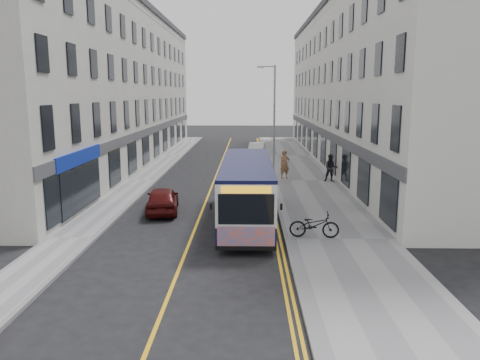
{
  "coord_description": "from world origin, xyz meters",
  "views": [
    {
      "loc": [
        2.4,
        -19.79,
        6.02
      ],
      "look_at": [
        1.97,
        4.03,
        1.6
      ],
      "focal_mm": 35.0,
      "sensor_mm": 36.0,
      "label": 1
    }
  ],
  "objects_px": {
    "streetlamp": "(273,117)",
    "bicycle": "(314,225)",
    "car_maroon": "(162,199)",
    "pedestrian_near": "(285,165)",
    "city_bus": "(247,189)",
    "pedestrian_far": "(331,168)",
    "car_white": "(257,150)"
  },
  "relations": [
    {
      "from": "city_bus",
      "to": "car_maroon",
      "type": "xyz_separation_m",
      "value": [
        -4.33,
        1.73,
        -0.93
      ]
    },
    {
      "from": "bicycle",
      "to": "pedestrian_far",
      "type": "xyz_separation_m",
      "value": [
        2.86,
        12.59,
        0.39
      ]
    },
    {
      "from": "city_bus",
      "to": "pedestrian_near",
      "type": "relative_size",
      "value": 5.03
    },
    {
      "from": "pedestrian_far",
      "to": "car_white",
      "type": "bearing_deg",
      "value": 114.77
    },
    {
      "from": "bicycle",
      "to": "car_white",
      "type": "xyz_separation_m",
      "value": [
        -1.94,
        25.95,
        0.02
      ]
    },
    {
      "from": "pedestrian_far",
      "to": "car_maroon",
      "type": "height_order",
      "value": "pedestrian_far"
    },
    {
      "from": "city_bus",
      "to": "car_white",
      "type": "relative_size",
      "value": 2.44
    },
    {
      "from": "pedestrian_far",
      "to": "car_white",
      "type": "height_order",
      "value": "pedestrian_far"
    },
    {
      "from": "city_bus",
      "to": "car_white",
      "type": "xyz_separation_m",
      "value": [
        0.87,
        23.12,
        -0.92
      ]
    },
    {
      "from": "pedestrian_far",
      "to": "car_maroon",
      "type": "relative_size",
      "value": 0.47
    },
    {
      "from": "bicycle",
      "to": "car_maroon",
      "type": "bearing_deg",
      "value": 62.77
    },
    {
      "from": "pedestrian_near",
      "to": "pedestrian_far",
      "type": "bearing_deg",
      "value": -41.0
    },
    {
      "from": "city_bus",
      "to": "pedestrian_far",
      "type": "bearing_deg",
      "value": 59.84
    },
    {
      "from": "car_white",
      "to": "streetlamp",
      "type": "bearing_deg",
      "value": -77.24
    },
    {
      "from": "city_bus",
      "to": "pedestrian_near",
      "type": "xyz_separation_m",
      "value": [
        2.63,
        10.81,
        -0.48
      ]
    },
    {
      "from": "bicycle",
      "to": "pedestrian_near",
      "type": "relative_size",
      "value": 1.03
    },
    {
      "from": "streetlamp",
      "to": "bicycle",
      "type": "relative_size",
      "value": 3.91
    },
    {
      "from": "pedestrian_near",
      "to": "city_bus",
      "type": "bearing_deg",
      "value": -125.68
    },
    {
      "from": "car_white",
      "to": "car_maroon",
      "type": "height_order",
      "value": "car_white"
    },
    {
      "from": "bicycle",
      "to": "pedestrian_far",
      "type": "bearing_deg",
      "value": -7.48
    },
    {
      "from": "pedestrian_near",
      "to": "car_white",
      "type": "relative_size",
      "value": 0.48
    },
    {
      "from": "streetlamp",
      "to": "city_bus",
      "type": "bearing_deg",
      "value": -98.58
    },
    {
      "from": "car_white",
      "to": "city_bus",
      "type": "bearing_deg",
      "value": -84.49
    },
    {
      "from": "streetlamp",
      "to": "car_maroon",
      "type": "xyz_separation_m",
      "value": [
        -6.17,
        -10.48,
        -3.71
      ]
    },
    {
      "from": "city_bus",
      "to": "bicycle",
      "type": "height_order",
      "value": "city_bus"
    },
    {
      "from": "streetlamp",
      "to": "bicycle",
      "type": "distance_m",
      "value": 15.53
    },
    {
      "from": "bicycle",
      "to": "car_maroon",
      "type": "relative_size",
      "value": 0.52
    },
    {
      "from": "car_maroon",
      "to": "pedestrian_near",
      "type": "bearing_deg",
      "value": -134.51
    },
    {
      "from": "bicycle",
      "to": "pedestrian_far",
      "type": "relative_size",
      "value": 1.1
    },
    {
      "from": "streetlamp",
      "to": "car_white",
      "type": "xyz_separation_m",
      "value": [
        -0.97,
        10.9,
        -3.7
      ]
    },
    {
      "from": "city_bus",
      "to": "car_maroon",
      "type": "relative_size",
      "value": 2.56
    },
    {
      "from": "car_maroon",
      "to": "streetlamp",
      "type": "bearing_deg",
      "value": -127.54
    }
  ]
}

